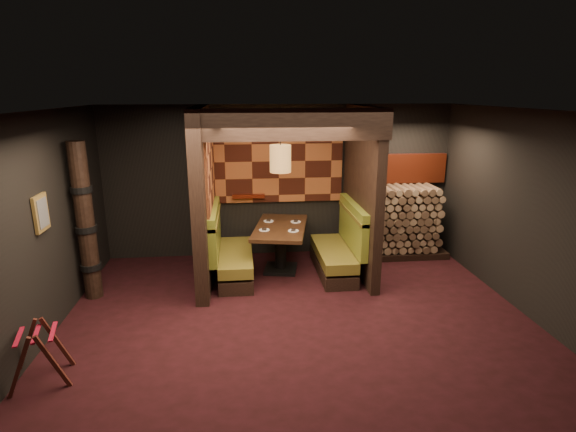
# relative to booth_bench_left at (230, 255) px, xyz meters

# --- Properties ---
(floor) EXTENTS (6.50, 5.50, 0.02)m
(floor) POSITION_rel_booth_bench_left_xyz_m (0.96, -1.65, -0.41)
(floor) COLOR black
(floor) RESTS_ON ground
(ceiling) EXTENTS (6.50, 5.50, 0.02)m
(ceiling) POSITION_rel_booth_bench_left_xyz_m (0.96, -1.65, 2.46)
(ceiling) COLOR black
(ceiling) RESTS_ON ground
(wall_back) EXTENTS (6.50, 0.02, 2.85)m
(wall_back) POSITION_rel_booth_bench_left_xyz_m (0.96, 1.11, 1.02)
(wall_back) COLOR black
(wall_back) RESTS_ON ground
(wall_front) EXTENTS (6.50, 0.02, 2.85)m
(wall_front) POSITION_rel_booth_bench_left_xyz_m (0.96, -4.41, 1.02)
(wall_front) COLOR black
(wall_front) RESTS_ON ground
(wall_left) EXTENTS (0.02, 5.50, 2.85)m
(wall_left) POSITION_rel_booth_bench_left_xyz_m (-2.30, -1.65, 1.02)
(wall_left) COLOR black
(wall_left) RESTS_ON ground
(wall_right) EXTENTS (0.02, 5.50, 2.85)m
(wall_right) POSITION_rel_booth_bench_left_xyz_m (4.22, -1.65, 1.02)
(wall_right) COLOR black
(wall_right) RESTS_ON ground
(partition_left) EXTENTS (0.20, 2.20, 2.85)m
(partition_left) POSITION_rel_booth_bench_left_xyz_m (-0.39, -0.00, 1.02)
(partition_left) COLOR black
(partition_left) RESTS_ON floor
(partition_right) EXTENTS (0.15, 2.10, 2.85)m
(partition_right) POSITION_rel_booth_bench_left_xyz_m (2.26, 0.05, 1.02)
(partition_right) COLOR black
(partition_right) RESTS_ON floor
(header_beam) EXTENTS (2.85, 0.18, 0.44)m
(header_beam) POSITION_rel_booth_bench_left_xyz_m (0.94, -0.95, 2.23)
(header_beam) COLOR black
(header_beam) RESTS_ON partition_left
(tapa_back_panel) EXTENTS (2.40, 0.06, 1.55)m
(tapa_back_panel) POSITION_rel_booth_bench_left_xyz_m (0.94, 1.06, 1.42)
(tapa_back_panel) COLOR #A6552A
(tapa_back_panel) RESTS_ON wall_back
(tapa_side_panel) EXTENTS (0.04, 1.85, 1.45)m
(tapa_side_panel) POSITION_rel_booth_bench_left_xyz_m (-0.27, 0.17, 1.45)
(tapa_side_panel) COLOR #A6552A
(tapa_side_panel) RESTS_ON partition_left
(lacquer_shelf) EXTENTS (0.60, 0.12, 0.07)m
(lacquer_shelf) POSITION_rel_booth_bench_left_xyz_m (0.36, 1.00, 0.78)
(lacquer_shelf) COLOR #551609
(lacquer_shelf) RESTS_ON wall_back
(booth_bench_left) EXTENTS (0.68, 1.60, 1.14)m
(booth_bench_left) POSITION_rel_booth_bench_left_xyz_m (0.00, 0.00, 0.00)
(booth_bench_left) COLOR black
(booth_bench_left) RESTS_ON floor
(booth_bench_right) EXTENTS (0.68, 1.60, 1.14)m
(booth_bench_right) POSITION_rel_booth_bench_left_xyz_m (1.89, 0.00, 0.00)
(booth_bench_right) COLOR black
(booth_bench_right) RESTS_ON floor
(dining_table) EXTENTS (1.14, 1.69, 0.82)m
(dining_table) POSITION_rel_booth_bench_left_xyz_m (0.89, 0.18, 0.19)
(dining_table) COLOR black
(dining_table) RESTS_ON floor
(place_settings) EXTENTS (0.77, 0.80, 0.03)m
(place_settings) POSITION_rel_booth_bench_left_xyz_m (0.89, 0.18, 0.43)
(place_settings) COLOR white
(place_settings) RESTS_ON dining_table
(pendant_lamp) EXTENTS (0.35, 0.35, 1.07)m
(pendant_lamp) POSITION_rel_booth_bench_left_xyz_m (0.89, 0.13, 1.60)
(pendant_lamp) COLOR olive
(pendant_lamp) RESTS_ON ceiling
(framed_picture) EXTENTS (0.05, 0.36, 0.46)m
(framed_picture) POSITION_rel_booth_bench_left_xyz_m (-2.25, -1.55, 1.22)
(framed_picture) COLOR olive
(framed_picture) RESTS_ON wall_left
(luggage_rack) EXTENTS (0.73, 0.59, 0.70)m
(luggage_rack) POSITION_rel_booth_bench_left_xyz_m (-2.01, -2.67, -0.05)
(luggage_rack) COLOR #411912
(luggage_rack) RESTS_ON floor
(totem_column) EXTENTS (0.31, 0.31, 2.40)m
(totem_column) POSITION_rel_booth_bench_left_xyz_m (-2.09, -0.55, 0.79)
(totem_column) COLOR black
(totem_column) RESTS_ON floor
(firewood_stack) EXTENTS (1.73, 0.70, 1.36)m
(firewood_stack) POSITION_rel_booth_bench_left_xyz_m (3.25, 0.70, 0.28)
(firewood_stack) COLOR black
(firewood_stack) RESTS_ON floor
(mosaic_header) EXTENTS (1.83, 0.10, 0.56)m
(mosaic_header) POSITION_rel_booth_bench_left_xyz_m (3.25, 1.03, 1.24)
(mosaic_header) COLOR maroon
(mosaic_header) RESTS_ON wall_back
(bay_front_post) EXTENTS (0.08, 0.08, 2.85)m
(bay_front_post) POSITION_rel_booth_bench_left_xyz_m (2.35, 0.31, 1.02)
(bay_front_post) COLOR black
(bay_front_post) RESTS_ON floor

